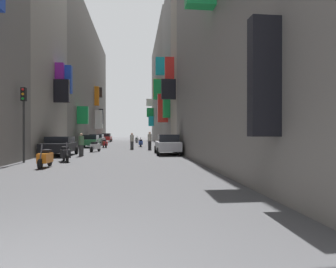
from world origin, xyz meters
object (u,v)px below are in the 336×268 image
at_px(parked_car_grey, 97,139).
at_px(scooter_red, 105,143).
at_px(pedestrian_near_left, 150,141).
at_px(scooter_orange, 45,158).
at_px(traffic_light_near_corner, 24,111).
at_px(parked_car_black, 60,145).
at_px(parked_car_red, 106,137).
at_px(parked_car_green, 90,141).
at_px(scooter_white, 95,146).
at_px(pedestrian_crossing, 132,141).
at_px(scooter_blue, 141,143).
at_px(scooter_black, 65,154).
at_px(scooter_silver, 137,140).
at_px(pedestrian_near_right, 81,145).
at_px(parked_car_silver, 168,144).

xyz_separation_m(parked_car_grey, scooter_red, (1.79, -6.86, -0.30)).
bearing_deg(parked_car_grey, pedestrian_near_left, -60.50).
height_order(scooter_orange, traffic_light_near_corner, traffic_light_near_corner).
bearing_deg(scooter_red, parked_car_black, -100.82).
xyz_separation_m(parked_car_black, traffic_light_near_corner, (-0.73, -4.70, 2.11)).
distance_m(parked_car_grey, parked_car_red, 12.42).
relative_size(parked_car_grey, parked_car_green, 1.03).
height_order(parked_car_black, scooter_white, parked_car_black).
relative_size(parked_car_grey, pedestrian_crossing, 2.59).
bearing_deg(scooter_blue, scooter_black, -105.26).
xyz_separation_m(parked_car_grey, scooter_blue, (5.76, -5.17, -0.30)).
distance_m(pedestrian_crossing, pedestrian_near_left, 1.92).
distance_m(scooter_silver, pedestrian_crossing, 17.96).
distance_m(scooter_red, scooter_blue, 4.32).
relative_size(parked_car_red, scooter_white, 2.41).
height_order(parked_car_grey, pedestrian_near_left, pedestrian_near_left).
distance_m(parked_car_green, pedestrian_near_left, 8.54).
relative_size(scooter_red, scooter_white, 0.98).
distance_m(parked_car_red, pedestrian_near_right, 30.57).
relative_size(parked_car_red, parked_car_black, 1.13).
xyz_separation_m(parked_car_green, scooter_black, (1.10, -15.97, -0.28)).
relative_size(parked_car_silver, scooter_black, 2.31).
xyz_separation_m(parked_car_red, scooter_silver, (5.37, -5.10, -0.32)).
bearing_deg(parked_car_black, parked_car_silver, 2.19).
height_order(scooter_white, pedestrian_near_right, pedestrian_near_right).
xyz_separation_m(parked_car_green, scooter_white, (1.62, -7.69, -0.28)).
distance_m(scooter_black, pedestrian_crossing, 11.82).
relative_size(parked_car_grey, parked_car_red, 0.95).
bearing_deg(scooter_white, traffic_light_near_corner, -107.43).
distance_m(scooter_silver, scooter_orange, 32.29).
distance_m(scooter_orange, scooter_blue, 20.09).
bearing_deg(parked_car_silver, parked_car_black, -177.81).
distance_m(parked_car_red, scooter_silver, 7.42).
bearing_deg(traffic_light_near_corner, pedestrian_near_left, 54.83).
relative_size(parked_car_red, pedestrian_near_right, 2.72).
distance_m(parked_car_black, parked_car_green, 11.57).
distance_m(parked_car_black, pedestrian_near_right, 1.75).
relative_size(scooter_blue, pedestrian_crossing, 1.19).
xyz_separation_m(parked_car_green, scooter_blue, (5.66, 0.74, -0.28)).
distance_m(parked_car_black, pedestrian_near_left, 9.01).
distance_m(parked_car_grey, scooter_orange, 24.70).
distance_m(parked_car_green, pedestrian_crossing, 6.68).
height_order(parked_car_green, scooter_orange, parked_car_green).
xyz_separation_m(parked_car_black, scooter_silver, (5.57, 24.80, -0.27)).
bearing_deg(pedestrian_crossing, scooter_silver, 88.43).
bearing_deg(pedestrian_near_left, traffic_light_near_corner, -125.17).
distance_m(scooter_orange, pedestrian_near_right, 6.59).
height_order(parked_car_black, pedestrian_crossing, pedestrian_crossing).
distance_m(pedestrian_near_right, traffic_light_near_corner, 5.12).
bearing_deg(parked_car_grey, scooter_red, -75.38).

